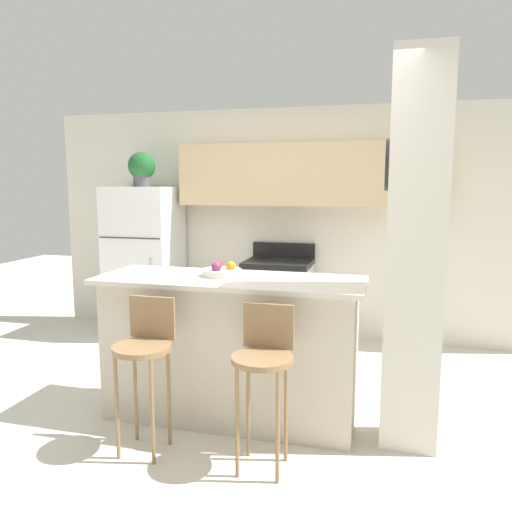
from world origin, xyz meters
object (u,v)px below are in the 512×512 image
bar_stool_left (145,350)px  fruit_bowl (222,271)px  refrigerator (145,261)px  bar_stool_right (264,361)px  potted_plant_on_fridge (142,168)px  stove_range (278,301)px  trash_bin (186,326)px

bar_stool_left → fruit_bowl: size_ratio=3.46×
refrigerator → bar_stool_right: 3.06m
bar_stool_right → potted_plant_on_fridge: (-1.98, 2.33, 1.23)m
stove_range → bar_stool_left: stove_range is taller
bar_stool_right → refrigerator: bearing=130.3°
refrigerator → fruit_bowl: refrigerator is taller
bar_stool_left → trash_bin: bar_stool_left is taller
fruit_bowl → trash_bin: 1.96m
refrigerator → potted_plant_on_fridge: 1.05m
stove_range → fruit_bowl: 1.87m
fruit_bowl → trash_bin: fruit_bowl is taller
stove_range → fruit_bowl: (-0.05, -1.76, 0.63)m
refrigerator → trash_bin: refrigerator is taller
refrigerator → fruit_bowl: (1.51, -1.71, 0.25)m
potted_plant_on_fridge → fruit_bowl: potted_plant_on_fridge is taller
stove_range → fruit_bowl: bearing=-91.5°
bar_stool_left → trash_bin: size_ratio=2.62×
stove_range → bar_stool_right: 2.43m
bar_stool_right → potted_plant_on_fridge: bearing=130.3°
stove_range → bar_stool_right: (0.42, -2.38, 0.21)m
bar_stool_right → trash_bin: bar_stool_right is taller
stove_range → fruit_bowl: size_ratio=3.71×
bar_stool_left → trash_bin: 2.23m
bar_stool_left → fruit_bowl: (0.32, 0.62, 0.42)m
potted_plant_on_fridge → trash_bin: size_ratio=1.01×
fruit_bowl → trash_bin: size_ratio=0.76×
bar_stool_left → potted_plant_on_fridge: size_ratio=2.59×
fruit_bowl → refrigerator: bearing=131.4°
stove_range → trash_bin: (-0.96, -0.28, -0.27)m
bar_stool_left → fruit_bowl: bearing=63.1°
stove_range → trash_bin: size_ratio=2.82×
bar_stool_right → fruit_bowl: fruit_bowl is taller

